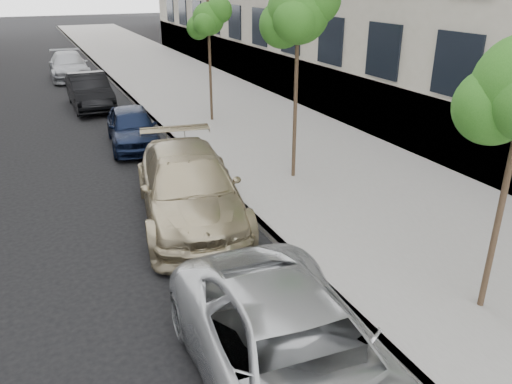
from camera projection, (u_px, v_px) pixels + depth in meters
sidewalk at (172, 78)px, 27.54m from camera, size 6.40×72.00×0.14m
curb at (114, 82)px, 26.33m from camera, size 0.15×72.00×0.14m
tree_mid at (299, 12)px, 12.07m from camera, size 1.84×1.64×5.16m
tree_far at (209, 19)px, 17.73m from camera, size 1.54×1.34×4.42m
minivan at (296, 360)px, 6.31m from camera, size 2.70×5.26×1.42m
suv at (189, 187)px, 11.32m from camera, size 3.07×5.66×1.56m
sedan_blue at (132, 127)px, 16.35m from camera, size 1.90×3.92×1.29m
sedan_black at (90, 91)px, 21.18m from camera, size 1.55×4.36×1.43m
sedan_rear at (69, 66)px, 27.37m from camera, size 2.11×4.88×1.40m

